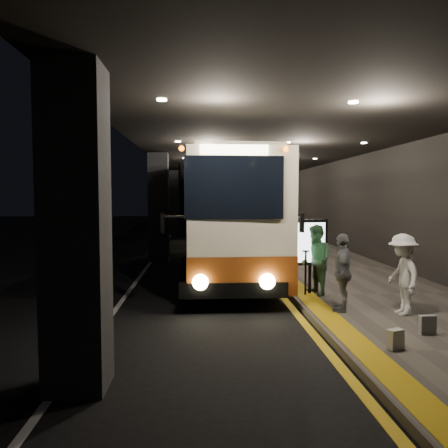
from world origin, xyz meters
name	(u,v)px	position (x,y,z in m)	size (l,w,h in m)	color
ground	(194,278)	(0.00, 0.00, 0.00)	(90.00, 90.00, 0.00)	black
lane_line_white	(154,257)	(-1.80, 5.00, 0.01)	(0.12, 50.00, 0.01)	silver
kerb_stripe_yellow	(249,256)	(2.35, 5.00, 0.01)	(0.18, 50.00, 0.01)	gold
sidewalk	(303,254)	(4.75, 5.00, 0.07)	(4.50, 50.00, 0.15)	#514C44
tactile_strip	(260,253)	(2.85, 5.00, 0.16)	(0.50, 50.00, 0.01)	gold
terminal_wall	(354,188)	(7.00, 5.00, 3.00)	(0.10, 50.00, 6.00)	black
support_columns	(159,207)	(-1.50, 4.00, 2.20)	(0.80, 24.80, 4.40)	black
canopy	(253,151)	(2.50, 5.00, 4.60)	(9.00, 50.00, 0.40)	black
coach_main	(221,220)	(0.93, 1.59, 1.82)	(2.92, 12.24, 3.79)	beige
coach_second	(213,207)	(1.15, 18.60, 1.88)	(2.64, 12.45, 3.91)	beige
passenger_boarding	(279,248)	(2.80, 0.33, 0.93)	(0.57, 0.37, 1.57)	#B1526E
passenger_waiting_green	(316,260)	(3.11, -3.20, 1.04)	(0.87, 0.54, 1.79)	#386541
passenger_waiting_white	(403,274)	(4.45, -5.11, 1.01)	(1.11, 0.51, 1.72)	beige
passenger_waiting_grey	(342,272)	(3.27, -4.75, 1.00)	(1.00, 0.51, 1.70)	#55575B
bag_polka	(427,325)	(4.29, -6.43, 0.32)	(0.28, 0.12, 0.34)	black
bag_plain	(395,339)	(3.37, -7.14, 0.31)	(0.26, 0.15, 0.32)	beige
info_sign	(310,244)	(3.00, -3.03, 1.44)	(0.91, 0.24, 1.91)	black
stanchion_post	(306,273)	(2.84, -3.20, 0.71)	(0.05, 0.05, 1.12)	black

